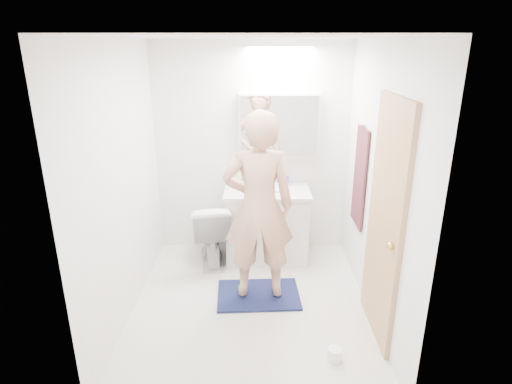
{
  "coord_description": "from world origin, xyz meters",
  "views": [
    {
      "loc": [
        0.06,
        -3.42,
        2.35
      ],
      "look_at": [
        0.05,
        0.25,
        1.05
      ],
      "focal_mm": 29.46,
      "sensor_mm": 36.0,
      "label": 1
    }
  ],
  "objects_px": {
    "medicine_cabinet": "(279,125)",
    "person": "(259,207)",
    "vanity_cabinet": "(267,225)",
    "toilet": "(210,232)",
    "soap_bottle_b": "(254,178)",
    "toothbrush_cup": "(285,181)",
    "soap_bottle_a": "(238,177)",
    "toilet_paper_roll": "(335,354)"
  },
  "relations": [
    {
      "from": "medicine_cabinet",
      "to": "person",
      "type": "bearing_deg",
      "value": -102.31
    },
    {
      "from": "vanity_cabinet",
      "to": "medicine_cabinet",
      "type": "distance_m",
      "value": 1.14
    },
    {
      "from": "toilet",
      "to": "soap_bottle_b",
      "type": "xyz_separation_m",
      "value": [
        0.49,
        0.3,
        0.54
      ]
    },
    {
      "from": "medicine_cabinet",
      "to": "toothbrush_cup",
      "type": "distance_m",
      "value": 0.64
    },
    {
      "from": "person",
      "to": "toothbrush_cup",
      "type": "bearing_deg",
      "value": -110.06
    },
    {
      "from": "vanity_cabinet",
      "to": "soap_bottle_a",
      "type": "distance_m",
      "value": 0.65
    },
    {
      "from": "vanity_cabinet",
      "to": "soap_bottle_b",
      "type": "relative_size",
      "value": 5.27
    },
    {
      "from": "vanity_cabinet",
      "to": "person",
      "type": "distance_m",
      "value": 1.0
    },
    {
      "from": "toilet_paper_roll",
      "to": "soap_bottle_a",
      "type": "bearing_deg",
      "value": 113.94
    },
    {
      "from": "vanity_cabinet",
      "to": "person",
      "type": "height_order",
      "value": "person"
    },
    {
      "from": "toilet",
      "to": "toilet_paper_roll",
      "type": "xyz_separation_m",
      "value": [
        1.13,
        -1.59,
        -0.31
      ]
    },
    {
      "from": "soap_bottle_b",
      "to": "toilet_paper_roll",
      "type": "distance_m",
      "value": 2.17
    },
    {
      "from": "vanity_cabinet",
      "to": "toothbrush_cup",
      "type": "relative_size",
      "value": 8.56
    },
    {
      "from": "soap_bottle_b",
      "to": "vanity_cabinet",
      "type": "bearing_deg",
      "value": -50.91
    },
    {
      "from": "soap_bottle_b",
      "to": "toothbrush_cup",
      "type": "height_order",
      "value": "soap_bottle_b"
    },
    {
      "from": "soap_bottle_a",
      "to": "toilet_paper_roll",
      "type": "height_order",
      "value": "soap_bottle_a"
    },
    {
      "from": "medicine_cabinet",
      "to": "toilet_paper_roll",
      "type": "relative_size",
      "value": 8.0
    },
    {
      "from": "soap_bottle_b",
      "to": "toilet_paper_roll",
      "type": "bearing_deg",
      "value": -71.15
    },
    {
      "from": "vanity_cabinet",
      "to": "toilet_paper_roll",
      "type": "xyz_separation_m",
      "value": [
        0.5,
        -1.71,
        -0.34
      ]
    },
    {
      "from": "toilet",
      "to": "toothbrush_cup",
      "type": "distance_m",
      "value": 1.02
    },
    {
      "from": "person",
      "to": "toilet_paper_roll",
      "type": "bearing_deg",
      "value": 121.0
    },
    {
      "from": "soap_bottle_a",
      "to": "soap_bottle_b",
      "type": "relative_size",
      "value": 1.25
    },
    {
      "from": "vanity_cabinet",
      "to": "soap_bottle_a",
      "type": "height_order",
      "value": "soap_bottle_a"
    },
    {
      "from": "soap_bottle_a",
      "to": "toilet_paper_roll",
      "type": "distance_m",
      "value": 2.21
    },
    {
      "from": "vanity_cabinet",
      "to": "toilet",
      "type": "relative_size",
      "value": 1.24
    },
    {
      "from": "person",
      "to": "toilet_paper_roll",
      "type": "xyz_separation_m",
      "value": [
        0.6,
        -0.88,
        -0.89
      ]
    },
    {
      "from": "soap_bottle_b",
      "to": "toothbrush_cup",
      "type": "xyz_separation_m",
      "value": [
        0.35,
        -0.02,
        -0.04
      ]
    },
    {
      "from": "toilet",
      "to": "toilet_paper_roll",
      "type": "bearing_deg",
      "value": 115.67
    },
    {
      "from": "person",
      "to": "toilet_paper_roll",
      "type": "relative_size",
      "value": 16.24
    },
    {
      "from": "vanity_cabinet",
      "to": "toothbrush_cup",
      "type": "bearing_deg",
      "value": 38.06
    },
    {
      "from": "toilet_paper_roll",
      "to": "vanity_cabinet",
      "type": "bearing_deg",
      "value": 106.26
    },
    {
      "from": "person",
      "to": "soap_bottle_b",
      "type": "bearing_deg",
      "value": -90.22
    },
    {
      "from": "soap_bottle_a",
      "to": "vanity_cabinet",
      "type": "bearing_deg",
      "value": -24.67
    },
    {
      "from": "toilet",
      "to": "person",
      "type": "distance_m",
      "value": 1.06
    },
    {
      "from": "medicine_cabinet",
      "to": "soap_bottle_a",
      "type": "relative_size",
      "value": 4.11
    },
    {
      "from": "vanity_cabinet",
      "to": "toothbrush_cup",
      "type": "distance_m",
      "value": 0.54
    },
    {
      "from": "toilet_paper_roll",
      "to": "medicine_cabinet",
      "type": "bearing_deg",
      "value": 100.93
    },
    {
      "from": "medicine_cabinet",
      "to": "toilet_paper_roll",
      "type": "bearing_deg",
      "value": -79.07
    },
    {
      "from": "person",
      "to": "soap_bottle_a",
      "type": "distance_m",
      "value": 1.0
    },
    {
      "from": "person",
      "to": "soap_bottle_a",
      "type": "xyz_separation_m",
      "value": [
        -0.23,
        0.97,
        -0.01
      ]
    },
    {
      "from": "medicine_cabinet",
      "to": "toilet_paper_roll",
      "type": "height_order",
      "value": "medicine_cabinet"
    },
    {
      "from": "medicine_cabinet",
      "to": "soap_bottle_b",
      "type": "relative_size",
      "value": 5.15
    }
  ]
}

